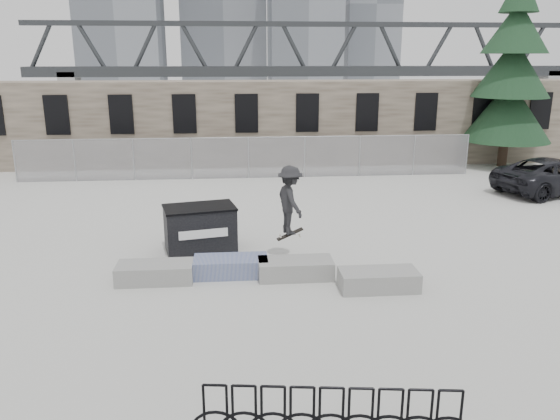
% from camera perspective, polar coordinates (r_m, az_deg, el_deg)
% --- Properties ---
extents(ground, '(120.00, 120.00, 0.00)m').
position_cam_1_polar(ground, '(14.94, -1.76, -6.95)').
color(ground, beige).
rests_on(ground, ground).
extents(stone_wall, '(36.00, 2.58, 4.50)m').
position_cam_1_polar(stone_wall, '(30.21, -3.57, 9.07)').
color(stone_wall, brown).
rests_on(stone_wall, ground).
extents(chainlink_fence, '(22.06, 0.06, 2.02)m').
position_cam_1_polar(chainlink_fence, '(26.69, -3.31, 5.54)').
color(chainlink_fence, gray).
rests_on(chainlink_fence, ground).
extents(planter_far_left, '(2.00, 0.90, 0.50)m').
position_cam_1_polar(planter_far_left, '(14.89, -12.92, -6.31)').
color(planter_far_left, gray).
rests_on(planter_far_left, ground).
extents(planter_center_left, '(2.00, 0.90, 0.50)m').
position_cam_1_polar(planter_center_left, '(14.99, -5.16, -5.81)').
color(planter_center_left, navy).
rests_on(planter_center_left, ground).
extents(planter_center_right, '(2.00, 0.90, 0.50)m').
position_cam_1_polar(planter_center_right, '(14.79, 1.64, -6.05)').
color(planter_center_right, gray).
rests_on(planter_center_right, ground).
extents(planter_offset, '(2.00, 0.90, 0.50)m').
position_cam_1_polar(planter_offset, '(14.29, 10.26, -7.12)').
color(planter_offset, gray).
rests_on(planter_offset, ground).
extents(dumpster, '(2.35, 1.71, 1.40)m').
position_cam_1_polar(dumpster, '(16.82, -8.35, -1.90)').
color(dumpster, black).
rests_on(dumpster, ground).
extents(bike_rack, '(4.46, 0.61, 0.90)m').
position_cam_1_polar(bike_rack, '(9.03, 5.37, -20.45)').
color(bike_rack, black).
rests_on(bike_rack, ground).
extents(spruce_tree, '(4.60, 4.60, 11.50)m').
position_cam_1_polar(spruce_tree, '(31.68, 23.04, 12.93)').
color(spruce_tree, '#38281E').
rests_on(spruce_tree, ground).
extents(truss_bridge, '(70.00, 3.00, 9.80)m').
position_cam_1_polar(truss_bridge, '(69.61, 4.05, 14.39)').
color(truss_bridge, '#2D3033').
rests_on(truss_bridge, ground).
extents(suv, '(5.99, 4.11, 1.52)m').
position_cam_1_polar(suv, '(26.64, 26.72, 3.25)').
color(suv, black).
rests_on(suv, ground).
extents(skateboarder, '(1.07, 1.42, 2.15)m').
position_cam_1_polar(skateboarder, '(15.34, 1.07, 1.03)').
color(skateboarder, black).
rests_on(skateboarder, ground).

